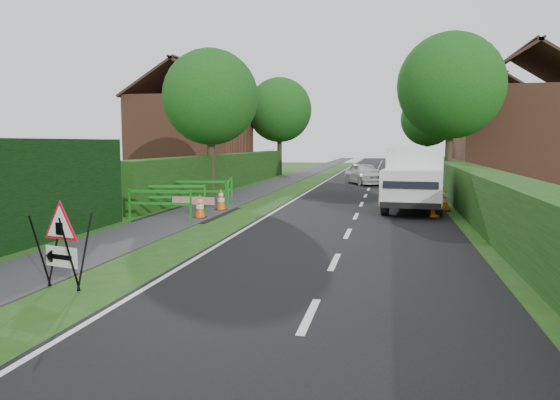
{
  "coord_description": "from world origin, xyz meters",
  "views": [
    {
      "loc": [
        3.55,
        -6.25,
        2.4
      ],
      "look_at": [
        1.3,
        4.93,
        1.2
      ],
      "focal_mm": 35.0,
      "sensor_mm": 36.0,
      "label": 1
    }
  ],
  "objects": [
    {
      "name": "ground",
      "position": [
        0.0,
        0.0,
        0.0
      ],
      "size": [
        120.0,
        120.0,
        0.0
      ],
      "primitive_type": "plane",
      "color": "#204A15",
      "rests_on": "ground"
    },
    {
      "name": "road_surface",
      "position": [
        2.5,
        35.0,
        0.0
      ],
      "size": [
        6.0,
        90.0,
        0.02
      ],
      "primitive_type": "cube",
      "color": "black",
      "rests_on": "ground"
    },
    {
      "name": "footpath",
      "position": [
        -3.0,
        35.0,
        0.01
      ],
      "size": [
        2.0,
        90.0,
        0.02
      ],
      "primitive_type": "cube",
      "color": "#2D2D30",
      "rests_on": "ground"
    },
    {
      "name": "hedge_west_far",
      "position": [
        -5.0,
        22.0,
        0.0
      ],
      "size": [
        1.0,
        24.0,
        1.8
      ],
      "primitive_type": "cube",
      "color": "#14380F",
      "rests_on": "ground"
    },
    {
      "name": "hedge_east",
      "position": [
        6.5,
        16.0,
        0.0
      ],
      "size": [
        1.2,
        50.0,
        1.5
      ],
      "primitive_type": "cube",
      "color": "#14380F",
      "rests_on": "ground"
    },
    {
      "name": "house_west",
      "position": [
        -10.0,
        30.0,
        2.9
      ],
      "size": [
        7.5,
        7.4,
        7.88
      ],
      "color": "brown",
      "rests_on": "ground"
    },
    {
      "name": "house_east_a",
      "position": [
        11.0,
        28.0,
        2.9
      ],
      "size": [
        7.5,
        7.4,
        7.88
      ],
      "color": "brown",
      "rests_on": "ground"
    },
    {
      "name": "house_east_b",
      "position": [
        12.0,
        42.0,
        2.9
      ],
      "size": [
        7.5,
        7.4,
        7.88
      ],
      "color": "brown",
      "rests_on": "ground"
    },
    {
      "name": "tree_nw",
      "position": [
        -4.6,
        18.0,
        4.48
      ],
      "size": [
        4.4,
        4.4,
        6.7
      ],
      "color": "#2D2116",
      "rests_on": "ground"
    },
    {
      "name": "tree_ne",
      "position": [
        6.4,
        22.0,
        5.17
      ],
      "size": [
        5.2,
        5.2,
        7.79
      ],
      "color": "#2D2116",
      "rests_on": "ground"
    },
    {
      "name": "tree_fw",
      "position": [
        -4.6,
        34.0,
        4.83
      ],
      "size": [
        4.8,
        4.8,
        7.24
      ],
      "color": "#2D2116",
      "rests_on": "ground"
    },
    {
      "name": "tree_fe",
      "position": [
        6.4,
        38.0,
        4.22
      ],
      "size": [
        4.2,
        4.2,
        6.33
      ],
      "color": "#2D2116",
      "rests_on": "ground"
    },
    {
      "name": "triangle_sign",
      "position": [
        -1.69,
        1.59,
        0.86
      ],
      "size": [
        1.03,
        1.03,
        1.24
      ],
      "rotation": [
        0.0,
        0.0,
        -0.27
      ],
      "color": "black",
      "rests_on": "ground"
    },
    {
      "name": "works_van",
      "position": [
        4.44,
        13.62,
        1.19
      ],
      "size": [
        2.38,
        5.09,
        2.25
      ],
      "rotation": [
        0.0,
        0.0,
        -0.09
      ],
      "color": "silver",
      "rests_on": "ground"
    },
    {
      "name": "traffic_cone_0",
      "position": [
        5.0,
        11.7,
        0.39
      ],
      "size": [
        0.38,
        0.38,
        0.79
      ],
      "color": "black",
      "rests_on": "ground"
    },
    {
      "name": "traffic_cone_1",
      "position": [
        5.48,
        13.68,
        0.39
      ],
      "size": [
        0.38,
        0.38,
        0.79
      ],
      "color": "black",
      "rests_on": "ground"
    },
    {
      "name": "traffic_cone_2",
      "position": [
        4.53,
        15.15,
        0.39
      ],
      "size": [
        0.38,
        0.38,
        0.79
      ],
      "color": "black",
      "rests_on": "ground"
    },
    {
      "name": "traffic_cone_3",
      "position": [
        -2.36,
        10.16,
        0.39
      ],
      "size": [
        0.38,
        0.38,
        0.79
      ],
      "color": "black",
      "rests_on": "ground"
    },
    {
      "name": "traffic_cone_4",
      "position": [
        -2.33,
        12.27,
        0.39
      ],
      "size": [
        0.38,
        0.38,
        0.79
      ],
      "color": "black",
      "rests_on": "ground"
    },
    {
      "name": "ped_barrier_0",
      "position": [
        -3.33,
        9.25,
        0.63
      ],
      "size": [
        2.06,
        0.35,
        1.0
      ],
      "rotation": [
        0.0,
        0.0,
        0.0
      ],
      "color": "#177F18",
      "rests_on": "ground"
    },
    {
      "name": "ped_barrier_1",
      "position": [
        -3.63,
        11.23,
        0.63
      ],
      "size": [
        2.08,
        0.86,
        1.0
      ],
      "rotation": [
        0.0,
        0.0,
        0.25
      ],
      "color": "#177F18",
      "rests_on": "ground"
    },
    {
      "name": "ped_barrier_2",
      "position": [
        -3.54,
        13.5,
        0.63
      ],
      "size": [
        2.08,
        0.54,
        1.0
      ],
      "rotation": [
        0.0,
        0.0,
        0.09
      ],
      "color": "#177F18",
      "rests_on": "ground"
    },
    {
      "name": "ped_barrier_3",
      "position": [
        -2.67,
        14.53,
        0.63
      ],
      "size": [
        0.79,
        2.09,
        1.0
      ],
      "rotation": [
        0.0,
        0.0,
        1.79
      ],
      "color": "#177F18",
      "rests_on": "ground"
    },
    {
      "name": "redwhite_plank",
      "position": [
        -2.95,
        11.13,
        0.0
      ],
      "size": [
        1.5,
        0.06,
        0.25
      ],
      "primitive_type": "cube",
      "rotation": [
        0.0,
        0.0,
        -0.02
      ],
      "color": "red",
      "rests_on": "ground"
    },
    {
      "name": "hatchback_car",
      "position": [
        2.13,
        25.38,
        0.63
      ],
      "size": [
        2.75,
        3.96,
        1.25
      ],
      "primitive_type": "imported",
      "rotation": [
        0.0,
        0.0,
        0.38
      ],
      "color": "silver",
      "rests_on": "ground"
    }
  ]
}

